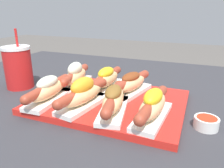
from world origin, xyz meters
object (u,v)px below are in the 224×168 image
Objects in this scene: hot_dog_5 at (106,79)px; hot_dog_6 at (131,84)px; hot_dog_0 at (48,90)px; hot_dog_4 at (75,76)px; drink_cup at (18,67)px; serving_tray at (109,102)px; hot_dog_1 at (83,94)px; hot_dog_3 at (153,106)px; sauce_bowl at (206,122)px; hot_dog_2 at (113,100)px.

hot_dog_5 is 1.02× the size of hot_dog_6.
hot_dog_0 is 1.01× the size of hot_dog_4.
hot_dog_0 is at bearing -126.03° from hot_dog_5.
hot_dog_0 is 1.02× the size of hot_dog_6.
hot_dog_5 is 1.03× the size of drink_cup.
hot_dog_0 is 1.03× the size of drink_cup.
hot_dog_4 reaches higher than serving_tray.
serving_tray is 0.10m from hot_dog_1.
serving_tray is 2.01× the size of hot_dog_4.
hot_dog_3 is 0.24m from hot_dog_5.
hot_dog_5 is 0.09m from hot_dog_6.
sauce_bowl is 0.28× the size of drink_cup.
hot_dog_3 is 3.73× the size of sauce_bowl.
drink_cup is (-0.40, -0.04, 0.02)m from hot_dog_6.
hot_dog_1 is at bearing -173.27° from sauce_bowl.
serving_tray is 2.04× the size of hot_dog_6.
serving_tray is 2.01× the size of hot_dog_1.
hot_dog_5 is 0.33m from sauce_bowl.
hot_dog_4 is 0.20m from hot_dog_6.
hot_dog_2 is at bearing -90.99° from hot_dog_6.
hot_dog_4 is at bearing 166.25° from sauce_bowl.
serving_tray is 0.27m from sauce_bowl.
drink_cup is at bearing -167.42° from hot_dog_4.
hot_dog_5 is at bearing 9.96° from drink_cup.
hot_dog_0 and hot_dog_5 have the same top height.
hot_dog_6 is at bearing 89.01° from hot_dog_2.
drink_cup reaches higher than hot_dog_6.
hot_dog_0 is 0.42m from sauce_bowl.
drink_cup is (-0.20, -0.05, 0.02)m from hot_dog_4.
hot_dog_0 is 3.74× the size of sauce_bowl.
hot_dog_5 reaches higher than hot_dog_6.
hot_dog_0 is 1.00× the size of hot_dog_3.
hot_dog_5 is (-0.09, 0.15, 0.00)m from hot_dog_2.
hot_dog_2 is 0.41m from drink_cup.
hot_dog_4 is at bearing 179.73° from hot_dog_6.
hot_dog_3 is 0.51m from drink_cup.
drink_cup is at bearing 163.34° from hot_dog_1.
serving_tray is 0.10m from hot_dog_2.
hot_dog_4 is at bearing 89.27° from hot_dog_0.
hot_dog_1 is 0.32m from drink_cup.
serving_tray is at bearing -125.15° from hot_dog_6.
drink_cup reaches higher than hot_dog_3.
hot_dog_0 is at bearing -178.75° from hot_dog_2.
sauce_bowl is at bearing -8.06° from serving_tray.
serving_tray is 2.06× the size of drink_cup.
hot_dog_0 is at bearing -152.85° from serving_tray.
hot_dog_3 is at bearing 1.44° from hot_dog_2.
hot_dog_1 is 1.01× the size of hot_dog_2.
hot_dog_6 is at bearing 35.64° from hot_dog_0.
hot_dog_5 reaches higher than hot_dog_2.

